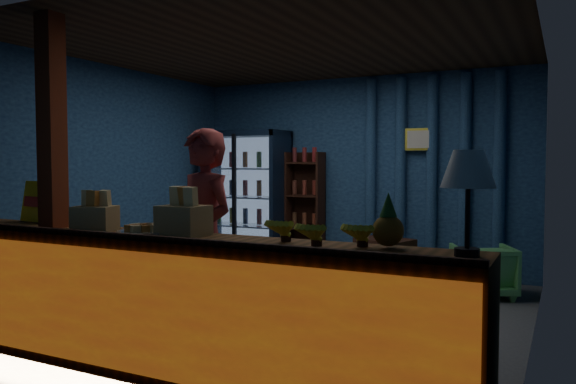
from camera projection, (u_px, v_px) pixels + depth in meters
The scene contains 18 objects.
ground at pixel (284, 307), 5.65m from camera, with size 4.60×4.60×0.00m, color #515154.
room_walls at pixel (284, 151), 5.57m from camera, with size 4.60×4.60×4.60m.
counter at pixel (161, 303), 3.92m from camera, with size 4.40×0.57×0.99m.
support_post at pixel (53, 183), 4.35m from camera, with size 0.16×0.16×2.60m, color maroon.
beverage_cooler at pixel (248, 199), 8.01m from camera, with size 1.20×0.62×1.90m.
bottle_shelf at pixel (306, 210), 7.76m from camera, with size 0.50×0.28×1.60m.
curtain_folds at pixel (432, 175), 7.05m from camera, with size 1.74×0.14×2.50m.
framed_picture at pixel (419, 139), 7.06m from camera, with size 0.36×0.04×0.28m.
shopkeeper at pixel (203, 240), 4.33m from camera, with size 0.63×0.41×1.72m, color maroon.
green_chair at pixel (483, 271), 6.10m from camera, with size 0.60×0.62×0.56m, color #59B35B.
side_table at pixel (385, 262), 6.65m from camera, with size 0.72×0.61×0.67m.
yellow_sign at pixel (38, 202), 4.75m from camera, with size 0.44×0.16×0.35m.
snack_box_left at pixel (184, 218), 3.92m from camera, with size 0.33×0.27×0.34m.
snack_box_centre at pixel (95, 216), 4.16m from camera, with size 0.34×0.31×0.30m.
pastry_tray at pixel (146, 230), 4.01m from camera, with size 0.41×0.41×0.07m.
banana_bunches at pixel (318, 232), 3.43m from camera, with size 0.75×0.29×0.16m.
table_lamp at pixel (468, 173), 3.01m from camera, with size 0.29×0.29×0.58m.
pineapple at pixel (388, 226), 3.32m from camera, with size 0.19×0.19×0.32m.
Camera 1 is at (2.52, -4.98, 1.46)m, focal length 35.00 mm.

